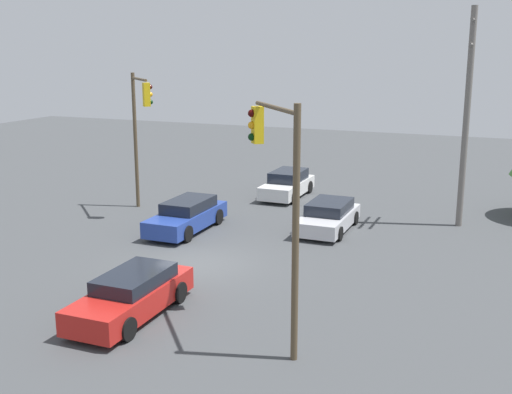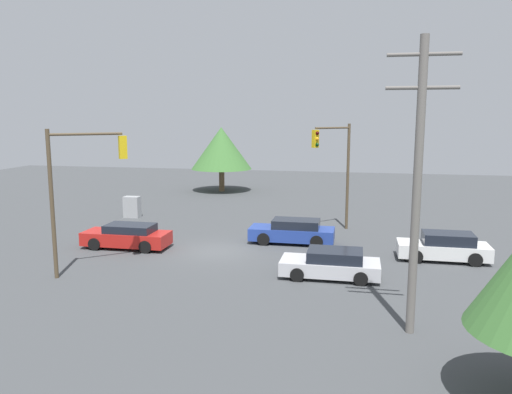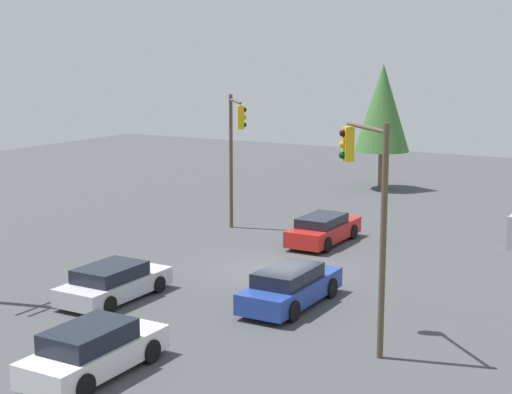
# 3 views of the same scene
# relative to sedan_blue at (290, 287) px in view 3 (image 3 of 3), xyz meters

# --- Properties ---
(ground_plane) EXTENTS (80.00, 80.00, 0.00)m
(ground_plane) POSITION_rel_sedan_blue_xyz_m (-3.76, -2.54, -0.67)
(ground_plane) COLOR #424447
(sedan_blue) EXTENTS (4.75, 1.86, 1.37)m
(sedan_blue) POSITION_rel_sedan_blue_xyz_m (0.00, 0.00, 0.00)
(sedan_blue) COLOR #233D93
(sedan_blue) RESTS_ON ground_plane
(sedan_red) EXTENTS (4.70, 1.86, 1.32)m
(sedan_red) POSITION_rel_sedan_blue_xyz_m (-8.72, -2.84, -0.02)
(sedan_red) COLOR red
(sedan_red) RESTS_ON ground_plane
(sedan_white) EXTENTS (4.39, 1.86, 1.40)m
(sedan_white) POSITION_rel_sedan_blue_xyz_m (7.84, -1.87, 0.00)
(sedan_white) COLOR silver
(sedan_white) RESTS_ON ground_plane
(sedan_silver) EXTENTS (4.37, 1.97, 1.26)m
(sedan_silver) POSITION_rel_sedan_blue_xyz_m (2.47, -5.70, -0.06)
(sedan_silver) COLOR silver
(sedan_silver) RESTS_ON ground_plane
(traffic_signal_main) EXTENTS (2.23, 2.26, 6.67)m
(traffic_signal_main) POSITION_rel_sedan_blue_xyz_m (2.15, 3.60, 3.81)
(traffic_signal_main) COLOR brown
(traffic_signal_main) RESTS_ON ground_plane
(traffic_signal_cross) EXTENTS (2.75, 2.35, 6.59)m
(traffic_signal_cross) POSITION_rel_sedan_blue_xyz_m (-8.55, -7.43, 3.79)
(traffic_signal_cross) COLOR brown
(traffic_signal_cross) RESTS_ON ground_plane
(tree_right) EXTENTS (3.48, 3.48, 7.92)m
(tree_right) POSITION_rel_sedan_blue_xyz_m (-24.02, -5.97, 4.48)
(tree_right) COLOR brown
(tree_right) RESTS_ON ground_plane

